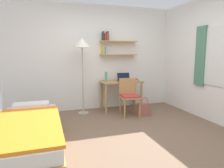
% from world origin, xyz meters
% --- Properties ---
extents(ground_plane, '(5.28, 5.28, 0.00)m').
position_xyz_m(ground_plane, '(0.00, 0.00, 0.00)').
color(ground_plane, brown).
extents(wall_back, '(4.40, 0.27, 2.60)m').
position_xyz_m(wall_back, '(0.01, 2.02, 1.31)').
color(wall_back, white).
rests_on(wall_back, ground_plane).
extents(bed, '(0.87, 2.04, 0.54)m').
position_xyz_m(bed, '(-1.50, -0.02, 0.24)').
color(bed, '#B2844C').
rests_on(bed, ground_plane).
extents(desk, '(1.01, 0.53, 0.72)m').
position_xyz_m(desk, '(0.56, 1.70, 0.58)').
color(desk, '#B2844C').
rests_on(desk, ground_plane).
extents(desk_chair, '(0.45, 0.45, 0.84)m').
position_xyz_m(desk_chair, '(0.57, 1.21, 0.47)').
color(desk_chair, '#B2844C').
rests_on(desk_chair, ground_plane).
extents(standing_lamp, '(0.38, 0.38, 1.76)m').
position_xyz_m(standing_lamp, '(-0.42, 1.63, 1.54)').
color(standing_lamp, '#B2A893').
rests_on(standing_lamp, ground_plane).
extents(laptop, '(0.33, 0.21, 0.20)m').
position_xyz_m(laptop, '(0.63, 1.70, 0.78)').
color(laptop, black).
rests_on(laptop, desk).
extents(water_bottle, '(0.06, 0.06, 0.24)m').
position_xyz_m(water_bottle, '(0.18, 1.77, 0.84)').
color(water_bottle, '#42A87F').
rests_on(water_bottle, desk).
extents(book_stack, '(0.21, 0.24, 0.05)m').
position_xyz_m(book_stack, '(0.91, 1.76, 0.75)').
color(book_stack, silver).
rests_on(book_stack, desk).
extents(handbag, '(0.28, 0.13, 0.43)m').
position_xyz_m(handbag, '(0.86, 1.02, 0.15)').
color(handbag, '#99564C').
rests_on(handbag, ground_plane).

